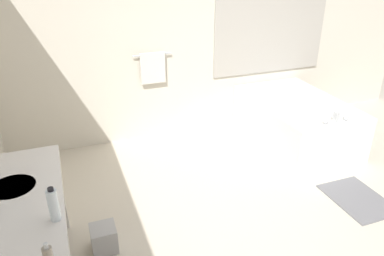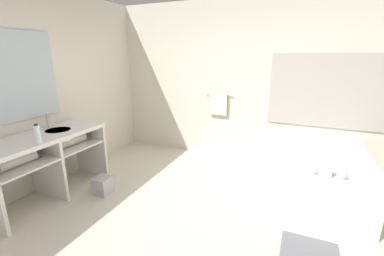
# 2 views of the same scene
# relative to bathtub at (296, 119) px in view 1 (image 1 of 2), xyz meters

# --- Properties ---
(ground_plane) EXTENTS (16.00, 16.00, 0.00)m
(ground_plane) POSITION_rel_bathtub_xyz_m (-1.41, -1.38, -0.32)
(ground_plane) COLOR beige
(ground_plane) RESTS_ON ground
(wall_back_with_blinds) EXTENTS (7.40, 0.13, 2.70)m
(wall_back_with_blinds) POSITION_rel_bathtub_xyz_m (-1.36, 0.85, 1.02)
(wall_back_with_blinds) COLOR silver
(wall_back_with_blinds) RESTS_ON ground_plane
(vanity_counter) EXTENTS (0.66, 1.52, 0.86)m
(vanity_counter) POSITION_rel_bathtub_xyz_m (-3.26, -1.46, 0.30)
(vanity_counter) COLOR white
(vanity_counter) RESTS_ON ground_plane
(bathtub) EXTENTS (1.03, 1.62, 0.71)m
(bathtub) POSITION_rel_bathtub_xyz_m (0.00, 0.00, 0.00)
(bathtub) COLOR white
(bathtub) RESTS_ON ground_plane
(water_bottle_1) EXTENTS (0.06, 0.06, 0.23)m
(water_bottle_1) POSITION_rel_bathtub_xyz_m (-2.99, -1.73, 0.64)
(water_bottle_1) COLOR white
(water_bottle_1) RESTS_ON vanity_counter
(waste_bin) EXTENTS (0.21, 0.21, 0.23)m
(waste_bin) POSITION_rel_bathtub_xyz_m (-2.69, -1.15, -0.21)
(waste_bin) COLOR #B2B2B2
(waste_bin) RESTS_ON ground_plane
(bath_mat) EXTENTS (0.52, 0.70, 0.02)m
(bath_mat) POSITION_rel_bathtub_xyz_m (-0.12, -1.35, -0.32)
(bath_mat) COLOR slate
(bath_mat) RESTS_ON ground_plane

